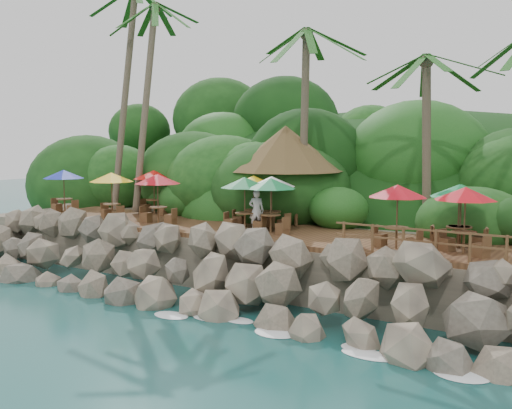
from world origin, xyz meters
The scene contains 12 objects.
ground centered at (0.00, 0.00, 0.00)m, with size 140.00×140.00×0.00m, color #19514F.
land_base centered at (0.00, 16.00, 1.05)m, with size 32.00×25.20×2.10m, color gray.
jungle_hill centered at (0.00, 23.50, 0.00)m, with size 44.80×28.00×15.40m, color #143811.
seawall centered at (0.00, 2.00, 1.15)m, with size 29.00×4.00×2.30m, color gray, non-canonical shape.
terrace centered at (0.00, 6.00, 2.20)m, with size 26.00×5.00×0.20m, color brown.
jungle_foliage centered at (0.00, 15.00, 0.00)m, with size 44.00×16.00×12.00m, color #143811, non-canonical shape.
foam_line centered at (0.00, 0.30, 0.03)m, with size 25.20×0.80×0.06m.
palms centered at (1.63, 8.71, 12.15)m, with size 27.55×7.04×13.72m.
palapa centered at (-0.44, 9.28, 5.79)m, with size 5.57×5.57×4.60m.
dining_clusters centered at (0.19, 5.77, 4.23)m, with size 23.10×4.92×2.33m.
railing centered at (9.17, 3.65, 2.91)m, with size 8.30×0.10×1.00m.
waiter centered at (0.27, 5.63, 3.19)m, with size 0.65×0.43×1.78m, color white.
Camera 1 is at (14.46, -15.97, 6.23)m, focal length 42.43 mm.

